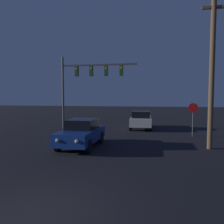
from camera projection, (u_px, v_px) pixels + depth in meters
ground_plane at (30, 220)px, 5.13m from camera, size 120.00×120.00×0.00m
car_near at (81, 133)px, 12.59m from camera, size 1.96×4.19×1.60m
car_far at (141, 120)px, 19.73m from camera, size 1.94×4.18×1.60m
traffic_signal_mast at (86, 78)px, 19.23m from camera, size 6.74×0.30×6.43m
stop_sign at (193, 113)px, 15.77m from camera, size 0.68×0.07×2.44m
utility_pole at (212, 70)px, 11.85m from camera, size 1.22×0.28×8.51m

